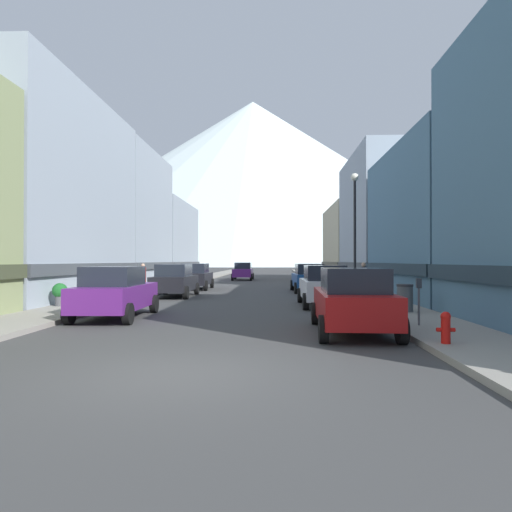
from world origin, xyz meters
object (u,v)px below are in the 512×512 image
object	(u,v)px
car_left_2	(196,276)
car_left_0	(115,292)
car_right_0	(353,300)
pedestrian_1	(143,278)
fire_hydrant_near	(446,326)
trash_bin_right	(405,298)
car_right_2	(309,278)
streetlamp_right	(355,217)
potted_plant_2	(105,290)
car_driving_0	(243,271)
potted_plant_1	(60,293)
pedestrian_0	(364,280)
parking_meter_near	(419,295)
car_right_1	(324,285)
car_left_1	(175,280)

from	to	relation	value
car_left_2	car_left_0	bearing A→B (deg)	-90.00
car_right_0	pedestrian_1	distance (m)	17.70
fire_hydrant_near	trash_bin_right	world-z (taller)	trash_bin_right
car_right_2	streetlamp_right	size ratio (longest dim) A/B	0.76
potted_plant_2	pedestrian_1	distance (m)	4.27
potted_plant_2	car_driving_0	bearing A→B (deg)	77.11
trash_bin_right	car_left_0	bearing A→B (deg)	-173.30
potted_plant_1	pedestrian_0	distance (m)	14.43
car_left_0	parking_meter_near	size ratio (longest dim) A/B	3.34
potted_plant_1	streetlamp_right	world-z (taller)	streetlamp_right
streetlamp_right	potted_plant_2	bearing A→B (deg)	171.87
potted_plant_2	pedestrian_1	size ratio (longest dim) A/B	0.44
fire_hydrant_near	trash_bin_right	size ratio (longest dim) A/B	0.72
fire_hydrant_near	potted_plant_2	size ratio (longest dim) A/B	0.97
car_right_1	car_right_2	bearing A→B (deg)	89.99
car_right_2	fire_hydrant_near	xyz separation A→B (m)	(1.65, -18.66, -0.37)
fire_hydrant_near	parking_meter_near	bearing A→B (deg)	84.00
trash_bin_right	pedestrian_1	xyz separation A→B (m)	(-12.60, 10.48, 0.27)
pedestrian_0	car_left_0	bearing A→B (deg)	-140.35
car_left_1	potted_plant_2	size ratio (longest dim) A/B	6.05
potted_plant_2	parking_meter_near	bearing A→B (deg)	-37.59
streetlamp_right	car_left_0	bearing A→B (deg)	-147.99
car_left_0	fire_hydrant_near	xyz separation A→B (m)	(9.25, -5.19, -0.37)
car_left_1	car_driving_0	world-z (taller)	same
potted_plant_1	potted_plant_2	world-z (taller)	potted_plant_1
car_right_2	streetlamp_right	distance (m)	8.49
car_left_2	streetlamp_right	bearing A→B (deg)	-47.91
car_driving_0	potted_plant_2	xyz separation A→B (m)	(-5.40, -23.60, -0.39)
car_driving_0	trash_bin_right	bearing A→B (deg)	-75.11
car_right_1	car_right_2	xyz separation A→B (m)	(0.00, 8.96, 0.00)
car_left_2	car_left_1	bearing A→B (deg)	-90.00
parking_meter_near	car_driving_0	bearing A→B (deg)	102.41
car_right_0	streetlamp_right	bearing A→B (deg)	79.79
car_right_0	car_right_2	xyz separation A→B (m)	(0.00, 16.37, 0.00)
car_right_2	potted_plant_1	xyz separation A→B (m)	(-10.80, -10.84, -0.21)
car_left_0	trash_bin_right	world-z (taller)	car_left_0
car_left_0	potted_plant_1	bearing A→B (deg)	140.63
parking_meter_near	potted_plant_1	size ratio (longest dim) A/B	1.44
car_right_0	pedestrian_0	bearing A→B (deg)	77.68
potted_plant_2	pedestrian_0	bearing A→B (deg)	3.66
car_left_1	car_right_1	distance (m)	8.98
car_right_2	pedestrian_0	bearing A→B (deg)	-64.54
car_left_1	car_left_2	bearing A→B (deg)	90.00
car_right_1	parking_meter_near	bearing A→B (deg)	-74.11
car_left_0	car_left_1	xyz separation A→B (m)	(-0.00, 9.30, 0.00)
car_driving_0	trash_bin_right	xyz separation A→B (m)	(7.95, -29.89, -0.26)
car_right_2	potted_plant_2	xyz separation A→B (m)	(-10.80, -5.99, -0.39)
pedestrian_0	streetlamp_right	bearing A→B (deg)	-109.02
car_left_1	car_right_1	world-z (taller)	same
pedestrian_0	car_left_1	bearing A→B (deg)	174.49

